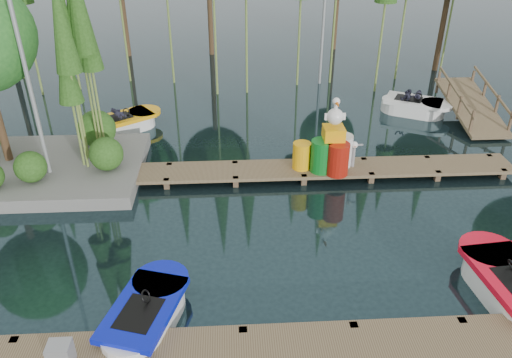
{
  "coord_description": "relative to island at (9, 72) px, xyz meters",
  "views": [
    {
      "loc": [
        -0.14,
        -10.71,
        7.57
      ],
      "look_at": [
        0.5,
        0.5,
        1.1
      ],
      "focal_mm": 35.0,
      "sensor_mm": 36.0,
      "label": 1
    }
  ],
  "objects": [
    {
      "name": "ground_plane",
      "position": [
        6.3,
        -3.29,
        -3.18
      ],
      "size": [
        90.0,
        90.0,
        0.0
      ],
      "primitive_type": "plane",
      "color": "#1C3034"
    },
    {
      "name": "near_dock",
      "position": [
        6.3,
        -7.79,
        -2.95
      ],
      "size": [
        18.0,
        1.5,
        0.5
      ],
      "color": "brown",
      "rests_on": "ground"
    },
    {
      "name": "far_dock",
      "position": [
        7.3,
        -0.79,
        -2.95
      ],
      "size": [
        15.0,
        1.2,
        0.5
      ],
      "color": "brown",
      "rests_on": "ground"
    },
    {
      "name": "island",
      "position": [
        0.0,
        0.0,
        0.0
      ],
      "size": [
        6.2,
        4.2,
        6.75
      ],
      "color": "slate",
      "rests_on": "ground"
    },
    {
      "name": "lamp_island",
      "position": [
        0.8,
        -0.79,
        1.08
      ],
      "size": [
        0.3,
        0.3,
        7.25
      ],
      "color": "gray",
      "rests_on": "ground"
    },
    {
      "name": "ramp",
      "position": [
        15.3,
        3.21,
        -2.6
      ],
      "size": [
        1.5,
        3.94,
        1.49
      ],
      "color": "brown",
      "rests_on": "ground"
    },
    {
      "name": "boat_blue",
      "position": [
        4.38,
        -6.63,
        -2.93
      ],
      "size": [
        1.88,
        2.83,
        0.88
      ],
      "rotation": [
        0.0,
        0.0,
        -0.29
      ],
      "color": "white",
      "rests_on": "ground"
    },
    {
      "name": "boat_red",
      "position": [
        12.02,
        -6.23,
        -2.9
      ],
      "size": [
        1.58,
        3.0,
        0.97
      ],
      "rotation": [
        0.0,
        0.0,
        0.1
      ],
      "color": "white",
      "rests_on": "ground"
    },
    {
      "name": "boat_yellow_far",
      "position": [
        2.34,
        3.03,
        -2.91
      ],
      "size": [
        2.81,
        2.46,
        1.31
      ],
      "rotation": [
        0.0,
        0.0,
        0.27
      ],
      "color": "white",
      "rests_on": "ground"
    },
    {
      "name": "boat_white_far",
      "position": [
        13.39,
        3.97,
        -2.89
      ],
      "size": [
        2.98,
        2.36,
        1.29
      ],
      "rotation": [
        0.0,
        0.0,
        0.21
      ],
      "color": "white",
      "rests_on": "ground"
    },
    {
      "name": "utility_cabinet",
      "position": [
        3.08,
        -7.79,
        -2.63
      ],
      "size": [
        0.41,
        0.34,
        0.5
      ],
      "primitive_type": "cube",
      "color": "gray",
      "rests_on": "near_dock"
    },
    {
      "name": "yellow_barrel",
      "position": [
        8.29,
        -0.79,
        -2.47
      ],
      "size": [
        0.55,
        0.55,
        0.82
      ],
      "primitive_type": "cylinder",
      "color": "#FFAD0D",
      "rests_on": "far_dock"
    },
    {
      "name": "drum_cluster",
      "position": [
        9.21,
        -0.95,
        -2.22
      ],
      "size": [
        1.31,
        1.2,
        2.26
      ],
      "color": "#0C6C1E",
      "rests_on": "far_dock"
    },
    {
      "name": "seagull_post",
      "position": [
        9.86,
        -0.79,
        -2.32
      ],
      "size": [
        0.52,
        0.28,
        0.83
      ],
      "color": "gray",
      "rests_on": "far_dock"
    }
  ]
}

